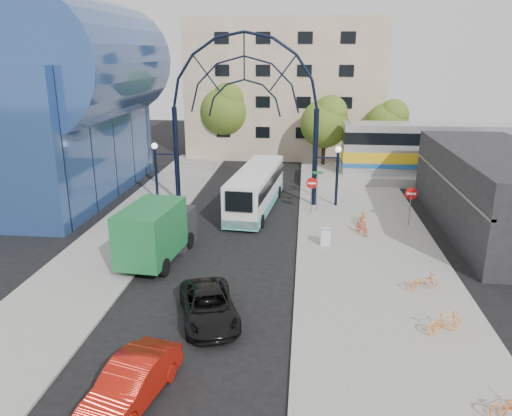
# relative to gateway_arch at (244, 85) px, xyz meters

# --- Properties ---
(ground) EXTENTS (120.00, 120.00, 0.00)m
(ground) POSITION_rel_gateway_arch_xyz_m (0.00, -14.00, -8.56)
(ground) COLOR black
(ground) RESTS_ON ground
(sidewalk_east) EXTENTS (8.00, 56.00, 0.12)m
(sidewalk_east) POSITION_rel_gateway_arch_xyz_m (8.00, -10.00, -8.50)
(sidewalk_east) COLOR gray
(sidewalk_east) RESTS_ON ground
(plaza_west) EXTENTS (5.00, 50.00, 0.12)m
(plaza_west) POSITION_rel_gateway_arch_xyz_m (-6.50, -8.00, -8.50)
(plaza_west) COLOR gray
(plaza_west) RESTS_ON ground
(gateway_arch) EXTENTS (13.64, 0.44, 12.10)m
(gateway_arch) POSITION_rel_gateway_arch_xyz_m (0.00, 0.00, 0.00)
(gateway_arch) COLOR black
(gateway_arch) RESTS_ON ground
(stop_sign) EXTENTS (0.80, 0.07, 2.50)m
(stop_sign) POSITION_rel_gateway_arch_xyz_m (4.80, -2.00, -6.56)
(stop_sign) COLOR slate
(stop_sign) RESTS_ON sidewalk_east
(do_not_enter_sign) EXTENTS (0.76, 0.07, 2.48)m
(do_not_enter_sign) POSITION_rel_gateway_arch_xyz_m (11.00, -4.00, -6.58)
(do_not_enter_sign) COLOR slate
(do_not_enter_sign) RESTS_ON sidewalk_east
(street_name_sign) EXTENTS (0.70, 0.70, 2.80)m
(street_name_sign) POSITION_rel_gateway_arch_xyz_m (5.20, -1.40, -6.43)
(street_name_sign) COLOR slate
(street_name_sign) RESTS_ON sidewalk_east
(sandwich_board) EXTENTS (0.55, 0.61, 0.99)m
(sandwich_board) POSITION_rel_gateway_arch_xyz_m (5.60, -8.02, -7.81)
(sandwich_board) COLOR white
(sandwich_board) RESTS_ON sidewalk_east
(transit_hall) EXTENTS (16.50, 18.00, 14.50)m
(transit_hall) POSITION_rel_gateway_arch_xyz_m (-15.30, 1.00, -1.86)
(transit_hall) COLOR #2C4A87
(transit_hall) RESTS_ON ground
(commercial_block_east) EXTENTS (6.00, 16.00, 5.00)m
(commercial_block_east) POSITION_rel_gateway_arch_xyz_m (16.00, -4.00, -6.06)
(commercial_block_east) COLOR black
(commercial_block_east) RESTS_ON ground
(apartment_block) EXTENTS (20.00, 12.10, 14.00)m
(apartment_block) POSITION_rel_gateway_arch_xyz_m (2.00, 20.97, -1.55)
(apartment_block) COLOR tan
(apartment_block) RESTS_ON ground
(train_platform) EXTENTS (32.00, 5.00, 0.80)m
(train_platform) POSITION_rel_gateway_arch_xyz_m (20.00, 8.00, -8.16)
(train_platform) COLOR gray
(train_platform) RESTS_ON ground
(train_car) EXTENTS (25.10, 3.05, 4.20)m
(train_car) POSITION_rel_gateway_arch_xyz_m (20.00, 8.00, -5.66)
(train_car) COLOR #B7B7BC
(train_car) RESTS_ON train_platform
(tree_north_a) EXTENTS (4.48, 4.48, 7.00)m
(tree_north_a) POSITION_rel_gateway_arch_xyz_m (6.12, 11.93, -3.95)
(tree_north_a) COLOR #382314
(tree_north_a) RESTS_ON ground
(tree_north_b) EXTENTS (5.12, 5.12, 8.00)m
(tree_north_b) POSITION_rel_gateway_arch_xyz_m (-3.88, 15.93, -3.29)
(tree_north_b) COLOR #382314
(tree_north_b) RESTS_ON ground
(tree_north_c) EXTENTS (4.16, 4.16, 6.50)m
(tree_north_c) POSITION_rel_gateway_arch_xyz_m (12.12, 13.93, -4.28)
(tree_north_c) COLOR #382314
(tree_north_c) RESTS_ON ground
(city_bus) EXTENTS (3.34, 10.63, 2.88)m
(city_bus) POSITION_rel_gateway_arch_xyz_m (0.93, -1.09, -7.05)
(city_bus) COLOR white
(city_bus) RESTS_ON ground
(green_truck) EXTENTS (2.95, 6.53, 3.20)m
(green_truck) POSITION_rel_gateway_arch_xyz_m (-3.41, -10.58, -6.96)
(green_truck) COLOR black
(green_truck) RESTS_ON ground
(black_suv) EXTENTS (3.49, 5.12, 1.30)m
(black_suv) POSITION_rel_gateway_arch_xyz_m (0.50, -16.70, -7.91)
(black_suv) COLOR black
(black_suv) RESTS_ON ground
(red_sedan) EXTENTS (2.40, 4.52, 1.42)m
(red_sedan) POSITION_rel_gateway_arch_xyz_m (-0.97, -21.95, -7.85)
(red_sedan) COLOR #9F1309
(red_sedan) RESTS_ON ground
(bike_near_a) EXTENTS (0.85, 1.93, 0.98)m
(bike_near_a) POSITION_rel_gateway_arch_xyz_m (8.13, -4.04, -7.95)
(bike_near_a) COLOR orange
(bike_near_a) RESTS_ON sidewalk_east
(bike_near_b) EXTENTS (0.96, 1.64, 0.95)m
(bike_near_b) POSITION_rel_gateway_arch_xyz_m (7.85, -5.92, -7.96)
(bike_near_b) COLOR #DC4A2C
(bike_near_b) RESTS_ON sidewalk_east
(bike_far_a) EXTENTS (1.67, 0.98, 0.83)m
(bike_far_a) POSITION_rel_gateway_arch_xyz_m (9.90, -13.18, -8.02)
(bike_far_a) COLOR orange
(bike_far_a) RESTS_ON sidewalk_east
(bike_far_b) EXTENTS (1.69, 1.15, 0.99)m
(bike_far_b) POSITION_rel_gateway_arch_xyz_m (9.96, -16.97, -7.94)
(bike_far_b) COLOR orange
(bike_far_b) RESTS_ON sidewalk_east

